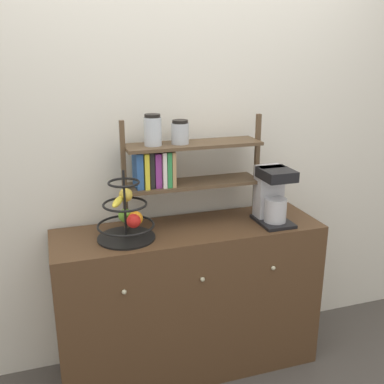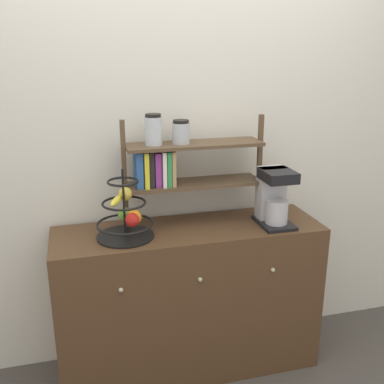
% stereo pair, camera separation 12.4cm
% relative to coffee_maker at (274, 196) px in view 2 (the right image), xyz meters
% --- Properties ---
extents(wall_back, '(7.00, 0.05, 2.60)m').
position_rel_coffee_maker_xyz_m(wall_back, '(-0.47, 0.31, 0.27)').
color(wall_back, silver).
rests_on(wall_back, ground_plane).
extents(sideboard, '(1.46, 0.45, 0.87)m').
position_rel_coffee_maker_xyz_m(sideboard, '(-0.47, 0.04, -0.59)').
color(sideboard, '#4C331E').
rests_on(sideboard, ground_plane).
extents(coffee_maker, '(0.17, 0.24, 0.31)m').
position_rel_coffee_maker_xyz_m(coffee_maker, '(0.00, 0.00, 0.00)').
color(coffee_maker, black).
rests_on(coffee_maker, sideboard).
extents(fruit_stand, '(0.30, 0.30, 0.36)m').
position_rel_coffee_maker_xyz_m(fruit_stand, '(-0.81, 0.01, -0.04)').
color(fruit_stand, black).
rests_on(fruit_stand, sideboard).
extents(shelf_hutch, '(0.78, 0.20, 0.61)m').
position_rel_coffee_maker_xyz_m(shelf_hutch, '(-0.52, 0.14, 0.20)').
color(shelf_hutch, brown).
rests_on(shelf_hutch, sideboard).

